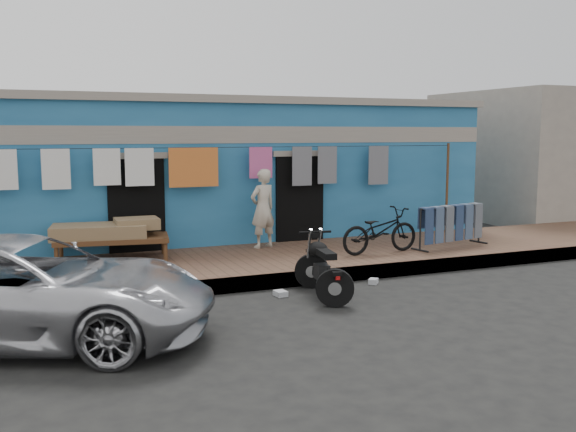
% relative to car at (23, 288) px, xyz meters
% --- Properties ---
extents(ground, '(80.00, 80.00, 0.00)m').
position_rel_car_xyz_m(ground, '(4.31, -0.18, -0.68)').
color(ground, black).
rests_on(ground, ground).
extents(sidewalk, '(28.00, 3.00, 0.25)m').
position_rel_car_xyz_m(sidewalk, '(4.31, 2.82, -0.55)').
color(sidewalk, brown).
rests_on(sidewalk, ground).
extents(curb, '(28.00, 0.10, 0.25)m').
position_rel_car_xyz_m(curb, '(4.31, 1.37, -0.55)').
color(curb, gray).
rests_on(curb, ground).
extents(building, '(12.20, 5.20, 3.36)m').
position_rel_car_xyz_m(building, '(4.31, 6.80, 1.01)').
color(building, '#225D8C').
rests_on(building, ground).
extents(neighbor_right, '(6.00, 5.00, 3.80)m').
position_rel_car_xyz_m(neighbor_right, '(15.31, 6.82, 1.22)').
color(neighbor_right, '#9E9384').
rests_on(neighbor_right, ground).
extents(clothesline, '(10.06, 0.06, 2.10)m').
position_rel_car_xyz_m(clothesline, '(3.56, 4.07, 1.15)').
color(clothesline, brown).
rests_on(clothesline, sidewalk).
extents(car, '(5.29, 3.90, 1.36)m').
position_rel_car_xyz_m(car, '(0.00, 0.00, 0.00)').
color(car, silver).
rests_on(car, ground).
extents(seated_person, '(0.67, 0.55, 1.62)m').
position_rel_car_xyz_m(seated_person, '(4.57, 3.78, 0.38)').
color(seated_person, beige).
rests_on(seated_person, sidewalk).
extents(bicycle, '(1.72, 0.72, 1.09)m').
position_rel_car_xyz_m(bicycle, '(6.46, 2.32, 0.12)').
color(bicycle, black).
rests_on(bicycle, sidewalk).
extents(motorcycle, '(0.98, 1.69, 1.00)m').
position_rel_car_xyz_m(motorcycle, '(4.38, 0.56, -0.18)').
color(motorcycle, black).
rests_on(motorcycle, ground).
extents(charpoy, '(2.45, 1.67, 0.72)m').
position_rel_car_xyz_m(charpoy, '(1.54, 3.66, -0.07)').
color(charpoy, brown).
rests_on(charpoy, sidewalk).
extents(jeans_rack, '(2.00, 1.09, 0.89)m').
position_rel_car_xyz_m(jeans_rack, '(8.18, 2.38, 0.02)').
color(jeans_rack, black).
rests_on(jeans_rack, sidewalk).
extents(litter_a, '(0.18, 0.15, 0.07)m').
position_rel_car_xyz_m(litter_a, '(4.58, 0.89, -0.64)').
color(litter_a, silver).
rests_on(litter_a, ground).
extents(litter_b, '(0.23, 0.23, 0.09)m').
position_rel_car_xyz_m(litter_b, '(5.57, 1.02, -0.63)').
color(litter_b, silver).
rests_on(litter_b, ground).
extents(litter_c, '(0.19, 0.23, 0.09)m').
position_rel_car_xyz_m(litter_c, '(3.78, 0.86, -0.64)').
color(litter_c, silver).
rests_on(litter_c, ground).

